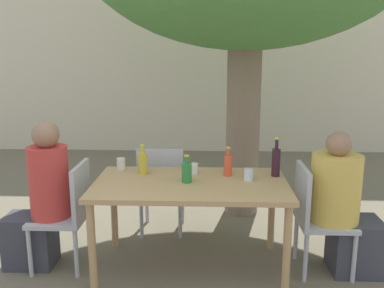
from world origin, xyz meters
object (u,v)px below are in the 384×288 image
person_seated_1 (344,210)px  wine_bottle_3 (276,161)px  drinking_glass_1 (121,164)px  patio_chair_1 (315,213)px  dining_table_front (191,191)px  person_seated_0 (41,203)px  oil_cruet_2 (143,163)px  soda_bottle_1 (228,165)px  drinking_glass_2 (248,174)px  drinking_glass_0 (194,168)px  patio_chair_2 (161,185)px  patio_chair_0 (69,210)px  green_bottle_0 (187,172)px

person_seated_1 → wine_bottle_3: 0.67m
drinking_glass_1 → person_seated_1: bearing=-10.4°
patio_chair_1 → dining_table_front: bearing=90.0°
person_seated_0 → oil_cruet_2: (0.83, 0.21, 0.30)m
soda_bottle_1 → drinking_glass_2: soda_bottle_1 is taller
person_seated_1 → drinking_glass_0: bearing=78.9°
soda_bottle_1 → drinking_glass_0: (-0.29, 0.05, -0.05)m
person_seated_0 → drinking_glass_1: size_ratio=12.05×
patio_chair_2 → person_seated_0: bearing=35.9°
patio_chair_0 → oil_cruet_2: (0.60, 0.21, 0.35)m
patio_chair_1 → drinking_glass_0: (-1.00, 0.24, 0.30)m
person_seated_0 → oil_cruet_2: size_ratio=4.87×
dining_table_front → wine_bottle_3: bearing=15.1°
soda_bottle_1 → drinking_glass_2: size_ratio=2.56×
oil_cruet_2 → wine_bottle_3: bearing=-1.1°
soda_bottle_1 → person_seated_0: bearing=-172.9°
drinking_glass_0 → drinking_glass_2: (0.45, -0.17, 0.00)m
person_seated_0 → person_seated_1: size_ratio=1.06×
dining_table_front → drinking_glass_2: (0.47, 0.07, 0.13)m
drinking_glass_0 → patio_chair_2: bearing=127.6°
soda_bottle_1 → oil_cruet_2: (-0.73, 0.02, 0.00)m
soda_bottle_1 → drinking_glass_1: 0.96m
oil_cruet_2 → patio_chair_2: bearing=77.1°
drinking_glass_1 → green_bottle_0: bearing=-30.5°
person_seated_1 → drinking_glass_2: (-0.77, 0.07, 0.27)m
oil_cruet_2 → drinking_glass_1: oil_cruet_2 is taller
patio_chair_2 → oil_cruet_2: size_ratio=3.48×
patio_chair_2 → soda_bottle_1: soda_bottle_1 is taller
wine_bottle_3 → person_seated_1: bearing=-19.8°
soda_bottle_1 → green_bottle_0: bearing=-149.2°
drinking_glass_1 → wine_bottle_3: bearing=-6.5°
oil_cruet_2 → green_bottle_0: bearing=-29.9°
oil_cruet_2 → drinking_glass_2: oil_cruet_2 is taller
drinking_glass_0 → drinking_glass_2: bearing=-20.8°
green_bottle_0 → dining_table_front: bearing=16.1°
drinking_glass_1 → dining_table_front: bearing=-28.6°
person_seated_0 → drinking_glass_0: person_seated_0 is taller
green_bottle_0 → wine_bottle_3: 0.77m
patio_chair_2 → oil_cruet_2: 0.59m
person_seated_1 → green_bottle_0: 1.32m
dining_table_front → patio_chair_2: size_ratio=1.75×
patio_chair_2 → person_seated_1: 1.70m
drinking_glass_0 → drinking_glass_1: 0.67m
patio_chair_0 → drinking_glass_0: size_ratio=9.75×
patio_chair_2 → person_seated_1: size_ratio=0.76×
patio_chair_0 → soda_bottle_1: size_ratio=3.59×
patio_chair_2 → person_seated_1: (1.56, -0.68, 0.03)m
person_seated_1 → drinking_glass_1: 1.94m
drinking_glass_0 → drinking_glass_2: 0.48m
dining_table_front → drinking_glass_0: 0.27m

